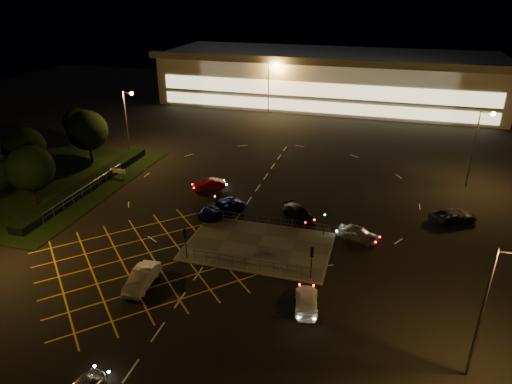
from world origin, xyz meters
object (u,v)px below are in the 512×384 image
(car_right_silver, at_px, (358,233))
(car_approach_white, at_px, (306,301))
(car_left_blue, at_px, (220,208))
(signal_nw, at_px, (215,202))
(car_far_dkgrey, at_px, (299,213))
(signal_sw, at_px, (186,237))
(signal_ne, at_px, (325,216))
(signal_se, at_px, (312,256))
(car_queue_white, at_px, (142,278))
(car_circ_red, at_px, (209,184))
(car_east_grey, at_px, (453,216))

(car_right_silver, distance_m, car_approach_white, 12.61)
(car_left_blue, bearing_deg, car_approach_white, -16.12)
(signal_nw, bearing_deg, car_far_dkgrey, 18.95)
(signal_sw, distance_m, signal_ne, 14.41)
(signal_se, height_order, car_approach_white, signal_se)
(signal_se, height_order, car_queue_white, signal_se)
(car_right_silver, relative_size, car_approach_white, 0.95)
(car_left_blue, height_order, car_circ_red, car_left_blue)
(signal_se, relative_size, signal_ne, 1.00)
(car_right_silver, bearing_deg, car_approach_white, -177.06)
(car_right_silver, xyz_separation_m, car_approach_white, (-3.16, -12.21, -0.08))
(signal_se, relative_size, car_circ_red, 0.79)
(signal_nw, height_order, signal_ne, same)
(signal_se, relative_size, car_east_grey, 0.60)
(signal_ne, height_order, car_right_silver, signal_ne)
(car_circ_red, bearing_deg, car_east_grey, 55.03)
(signal_se, height_order, car_far_dkgrey, signal_se)
(car_far_dkgrey, bearing_deg, car_queue_white, -169.50)
(signal_se, xyz_separation_m, car_right_silver, (3.50, 8.18, -1.63))
(car_queue_white, height_order, car_right_silver, car_queue_white)
(signal_sw, height_order, car_queue_white, signal_sw)
(car_queue_white, bearing_deg, car_right_silver, 33.60)
(signal_ne, relative_size, car_east_grey, 0.60)
(signal_sw, bearing_deg, car_east_grey, -149.34)
(signal_nw, height_order, car_circ_red, signal_nw)
(car_queue_white, relative_size, car_right_silver, 1.09)
(car_east_grey, relative_size, car_approach_white, 1.15)
(car_approach_white, bearing_deg, car_queue_white, -6.10)
(car_queue_white, distance_m, car_circ_red, 21.01)
(signal_se, distance_m, car_east_grey, 20.13)
(signal_se, relative_size, car_queue_white, 0.67)
(signal_sw, relative_size, signal_ne, 1.00)
(signal_se, height_order, car_right_silver, signal_se)
(car_far_dkgrey, bearing_deg, car_left_blue, 143.60)
(signal_nw, height_order, car_east_grey, signal_nw)
(signal_se, relative_size, car_far_dkgrey, 0.66)
(car_far_dkgrey, distance_m, car_circ_red, 13.56)
(car_queue_white, xyz_separation_m, car_right_silver, (17.51, 13.23, -0.04))
(car_far_dkgrey, distance_m, car_approach_white, 15.44)
(signal_se, relative_size, car_left_blue, 0.55)
(signal_nw, bearing_deg, signal_sw, -90.00)
(signal_sw, bearing_deg, car_left_blue, -89.65)
(car_east_grey, height_order, car_approach_white, car_east_grey)
(car_left_blue, xyz_separation_m, car_east_grey, (25.37, 5.45, -0.07))
(car_queue_white, xyz_separation_m, car_circ_red, (-1.88, 20.93, -0.12))
(signal_se, bearing_deg, car_east_grey, -131.58)
(signal_ne, distance_m, car_right_silver, 3.87)
(car_far_dkgrey, bearing_deg, car_right_silver, -68.26)
(car_queue_white, relative_size, car_far_dkgrey, 0.99)
(car_approach_white, bearing_deg, car_far_dkgrey, -86.79)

